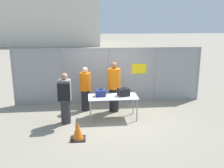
% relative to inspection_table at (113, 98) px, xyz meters
% --- Properties ---
extents(ground_plane, '(120.00, 120.00, 0.00)m').
position_rel_inspection_table_xyz_m(ground_plane, '(0.05, 0.01, -0.71)').
color(ground_plane, gray).
extents(fence_section, '(7.47, 0.07, 2.21)m').
position_rel_inspection_table_xyz_m(fence_section, '(0.06, 1.73, 0.44)').
color(fence_section, gray).
rests_on(fence_section, ground_plane).
extents(inspection_table, '(1.64, 0.78, 0.77)m').
position_rel_inspection_table_xyz_m(inspection_table, '(0.00, 0.00, 0.00)').
color(inspection_table, silver).
rests_on(inspection_table, ground_plane).
extents(suitcase_navy, '(0.34, 0.30, 0.24)m').
position_rel_inspection_table_xyz_m(suitcase_navy, '(-0.40, 0.08, 0.17)').
color(suitcase_navy, navy).
rests_on(suitcase_navy, inspection_table).
extents(suitcase_black, '(0.42, 0.35, 0.28)m').
position_rel_inspection_table_xyz_m(suitcase_black, '(0.36, 0.04, 0.19)').
color(suitcase_black, black).
rests_on(suitcase_black, inspection_table).
extents(traveler_hooded, '(0.41, 0.63, 1.65)m').
position_rel_inspection_table_xyz_m(traveler_hooded, '(-1.55, -0.30, 0.20)').
color(traveler_hooded, '#2D2D33').
rests_on(traveler_hooded, ground_plane).
extents(security_worker_near, '(0.45, 0.45, 1.82)m').
position_rel_inspection_table_xyz_m(security_worker_near, '(0.12, 0.69, 0.23)').
color(security_worker_near, black).
rests_on(security_worker_near, ground_plane).
extents(security_worker_far, '(0.40, 0.40, 1.63)m').
position_rel_inspection_table_xyz_m(security_worker_far, '(-0.91, 0.90, 0.13)').
color(security_worker_far, black).
rests_on(security_worker_far, ground_plane).
extents(utility_trailer, '(4.45, 2.24, 0.73)m').
position_rel_inspection_table_xyz_m(utility_trailer, '(1.31, 3.28, -0.29)').
color(utility_trailer, '#B2B2B7').
rests_on(utility_trailer, ground_plane).
extents(distant_hangar, '(13.53, 8.27, 6.80)m').
position_rel_inspection_table_xyz_m(distant_hangar, '(-5.66, 29.22, 2.69)').
color(distant_hangar, beige).
rests_on(distant_hangar, ground_plane).
extents(traffic_cone, '(0.41, 0.41, 0.51)m').
position_rel_inspection_table_xyz_m(traffic_cone, '(-1.14, -1.46, -0.47)').
color(traffic_cone, black).
rests_on(traffic_cone, ground_plane).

